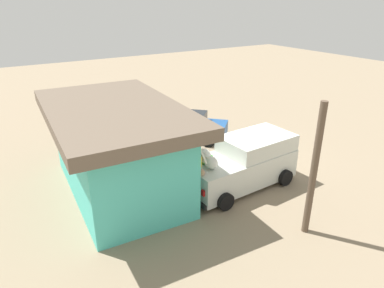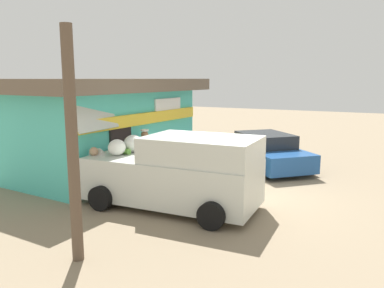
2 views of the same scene
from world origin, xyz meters
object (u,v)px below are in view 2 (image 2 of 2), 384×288
object	(u,v)px
parked_sedan	(265,151)
unloaded_banana_pile	(88,187)
storefront_bar	(105,124)
delivery_van	(177,172)
paint_bucket	(200,165)
customer_bending	(104,165)
vendor_standing	(145,153)

from	to	relation	value
parked_sedan	unloaded_banana_pile	size ratio (longest dim) A/B	4.19
storefront_bar	delivery_van	world-z (taller)	storefront_bar
delivery_van	paint_bucket	xyz separation A→B (m)	(3.76, 1.20, -0.73)
delivery_van	parked_sedan	size ratio (longest dim) A/B	1.17
storefront_bar	customer_bending	xyz separation A→B (m)	(-2.29, -1.87, -0.79)
vendor_standing	paint_bucket	size ratio (longest dim) A/B	4.55
storefront_bar	delivery_van	bearing A→B (deg)	-117.67
parked_sedan	paint_bucket	xyz separation A→B (m)	(-1.50, 1.86, -0.41)
storefront_bar	customer_bending	size ratio (longest dim) A/B	5.11
storefront_bar	vendor_standing	size ratio (longest dim) A/B	4.40
customer_bending	paint_bucket	distance (m)	4.12
unloaded_banana_pile	paint_bucket	xyz separation A→B (m)	(3.89, -1.63, 0.02)
delivery_van	customer_bending	bearing A→B (deg)	95.08
storefront_bar	paint_bucket	distance (m)	3.59
parked_sedan	paint_bucket	world-z (taller)	parked_sedan
customer_bending	parked_sedan	bearing A→B (deg)	-27.18
parked_sedan	unloaded_banana_pile	bearing A→B (deg)	147.06
vendor_standing	paint_bucket	bearing A→B (deg)	-19.07
vendor_standing	customer_bending	distance (m)	1.71
storefront_bar	parked_sedan	size ratio (longest dim) A/B	1.77
vendor_standing	unloaded_banana_pile	bearing A→B (deg)	152.45
storefront_bar	customer_bending	distance (m)	3.06
delivery_van	storefront_bar	bearing A→B (deg)	62.33
storefront_bar	vendor_standing	distance (m)	2.24
unloaded_banana_pile	paint_bucket	distance (m)	4.22
customer_bending	unloaded_banana_pile	size ratio (longest dim) A/B	1.46
paint_bucket	parked_sedan	bearing A→B (deg)	-51.13
storefront_bar	delivery_van	size ratio (longest dim) A/B	1.51
storefront_bar	parked_sedan	xyz separation A→B (m)	(3.16, -4.67, -1.08)
delivery_van	customer_bending	distance (m)	2.14
delivery_van	unloaded_banana_pile	world-z (taller)	delivery_van
customer_bending	paint_bucket	xyz separation A→B (m)	(3.95, -0.94, -0.70)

